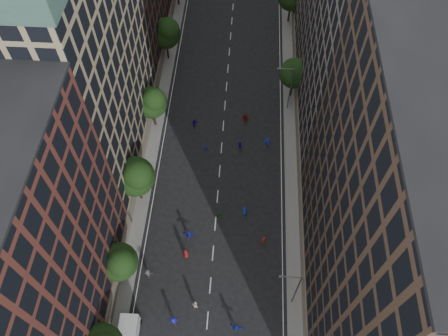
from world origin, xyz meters
name	(u,v)px	position (x,y,z in m)	size (l,w,h in m)	color
ground	(223,128)	(0.00, 40.00, 0.00)	(240.00, 240.00, 0.00)	black
sidewalk_left	(158,91)	(-12.00, 47.50, 0.07)	(4.00, 105.00, 0.15)	slate
sidewalk_right	(295,98)	(12.00, 47.50, 0.07)	(4.00, 105.00, 0.15)	slate
bldg_left_a	(17,249)	(-19.00, 11.00, 15.00)	(14.00, 22.00, 30.00)	brown
bldg_left_b	(72,68)	(-19.00, 35.00, 17.00)	(14.00, 26.00, 34.00)	#988363
bldg_right_a	(401,221)	(19.00, 15.00, 18.00)	(14.00, 30.00, 36.00)	#4B3528
bldg_right_b	(363,36)	(19.00, 44.00, 16.50)	(14.00, 28.00, 33.00)	#685E56
tree_left_1	(119,262)	(-11.02, 13.86, 5.55)	(4.80, 4.80, 8.21)	black
tree_left_2	(136,176)	(-10.99, 25.83, 6.36)	(5.60, 5.60, 9.45)	black
tree_left_3	(152,102)	(-11.02, 39.85, 5.82)	(5.00, 5.00, 8.58)	black
tree_left_4	(166,32)	(-11.00, 55.84, 6.10)	(5.40, 5.40, 9.08)	black
tree_right_a	(296,72)	(11.38, 47.85, 5.63)	(5.00, 5.00, 8.39)	black
streetlamp_near	(295,289)	(10.37, 12.00, 5.17)	(2.64, 0.22, 9.06)	#595B60
streetlamp_far	(289,87)	(10.37, 45.00, 5.17)	(2.64, 0.22, 9.06)	#595B60
cargo_van	(128,336)	(-9.30, 6.17, 1.40)	(2.43, 5.03, 2.65)	silver
skater_3	(174,321)	(-4.10, 8.44, 0.87)	(1.12, 0.64, 1.73)	#1718BD
skater_5	(236,328)	(3.62, 8.11, 0.91)	(1.68, 0.54, 1.82)	#13269C
skater_6	(186,254)	(-3.59, 17.32, 0.92)	(0.90, 0.59, 1.84)	maroon
skater_7	(263,240)	(6.83, 19.93, 0.89)	(0.65, 0.43, 1.78)	#A3291B
skater_8	(195,305)	(-1.68, 10.64, 0.82)	(0.79, 0.62, 1.63)	white
skater_9	(148,273)	(-8.25, 14.27, 0.91)	(1.17, 0.67, 1.82)	#3F3F44
skater_10	(220,216)	(0.54, 23.38, 0.81)	(0.95, 0.40, 1.63)	#1F682C
skater_11	(189,235)	(-3.51, 20.11, 0.90)	(1.67, 0.53, 1.80)	#171EBC
skater_12	(245,211)	(4.07, 24.35, 0.85)	(0.83, 0.54, 1.70)	#1539B2
skater_13	(205,148)	(-2.53, 35.10, 0.82)	(0.60, 0.39, 1.64)	#1734BD
skater_14	(239,146)	(2.82, 35.95, 0.85)	(0.83, 0.65, 1.71)	#141295
skater_15	(267,143)	(7.17, 36.76, 0.91)	(1.17, 0.67, 1.82)	#13289F
skater_16	(194,123)	(-4.71, 39.92, 0.96)	(1.13, 0.47, 1.93)	#1A139A
skater_17	(245,118)	(3.56, 41.61, 0.91)	(1.68, 0.53, 1.81)	#AB1E1C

